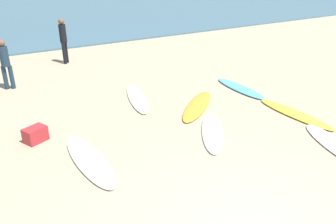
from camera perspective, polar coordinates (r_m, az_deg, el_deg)
The scene contains 10 objects.
surfboard_1 at distance 8.29m, azimuth 7.63°, elevation -3.34°, with size 0.51×2.20×0.07m, color white.
surfboard_2 at distance 7.27m, azimuth -13.38°, elevation -8.00°, with size 0.60×2.43×0.08m, color silver.
surfboard_3 at distance 8.54m, azimuth 26.79°, elevation -5.08°, with size 0.57×2.15×0.07m, color silver.
surfboard_4 at distance 10.34m, azimuth -5.34°, elevation 2.46°, with size 0.52×2.56×0.07m, color #E9E9C6.
surfboard_5 at distance 9.82m, azimuth 20.96°, elevation -0.27°, with size 0.51×2.44×0.08m, color yellow.
surfboard_6 at distance 11.35m, azimuth 12.27°, elevation 4.04°, with size 0.53×2.29×0.09m, color #559FD1.
surfboard_7 at distance 9.74m, azimuth 5.07°, elevation 1.10°, with size 0.57×2.44×0.08m, color gold.
beachgoer_near at distance 14.62m, azimuth -17.57°, elevation 11.99°, with size 0.39×0.39×1.85m.
beachgoer_mid at distance 12.13m, azimuth -26.21°, elevation 7.70°, with size 0.35×0.35×1.65m.
beach_cooler at distance 8.37m, azimuth -21.87°, elevation -3.62°, with size 0.50×0.34×0.35m, color #B2282D.
Camera 1 is at (-3.07, -2.36, 3.81)m, focal length 35.41 mm.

